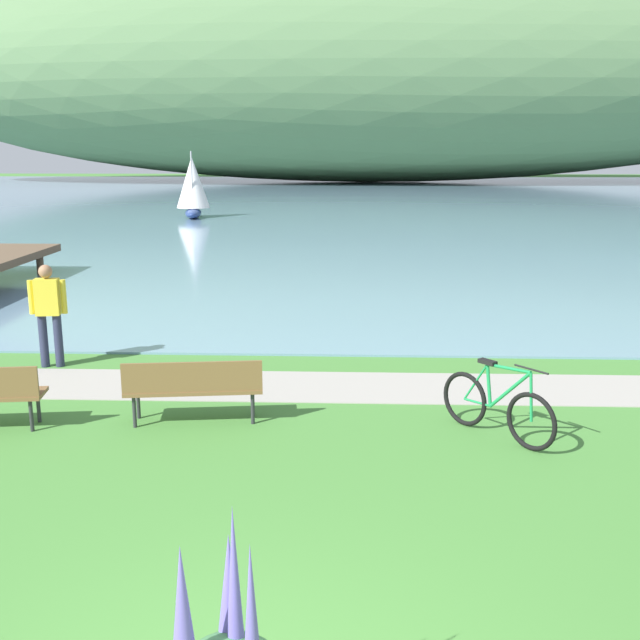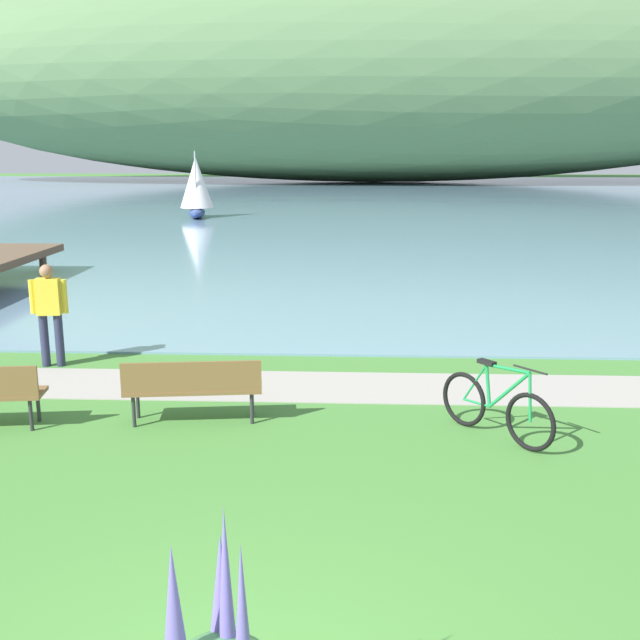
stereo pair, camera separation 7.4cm
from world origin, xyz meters
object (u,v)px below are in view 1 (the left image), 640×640
Objects in this scene: sailboat_nearest_to_shore at (193,186)px; person_at_shoreline at (48,309)px; park_bench_near_camera at (194,385)px; bicycle_leaning_near_bench at (497,407)px.

person_at_shoreline is at bearing -83.36° from sailboat_nearest_to_shore.
bicycle_leaning_near_bench is at bearing -4.91° from park_bench_near_camera.
park_bench_near_camera is at bearing -41.03° from person_at_shoreline.
park_bench_near_camera is 29.76m from sailboat_nearest_to_shore.
person_at_shoreline is 26.80m from sailboat_nearest_to_shore.
bicycle_leaning_near_bench is (3.88, -0.33, -0.12)m from park_bench_near_camera.
bicycle_leaning_near_bench is 7.38m from person_at_shoreline.
bicycle_leaning_near_bench is at bearing -71.47° from sailboat_nearest_to_shore.
park_bench_near_camera is 1.32× the size of bicycle_leaning_near_bench.
sailboat_nearest_to_shore reaches higher than person_at_shoreline.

